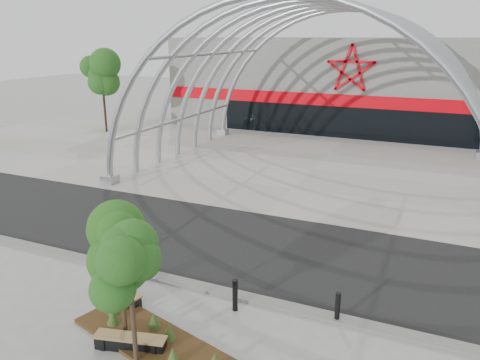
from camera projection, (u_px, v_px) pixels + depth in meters
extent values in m
plane|color=gray|center=(194.00, 282.00, 16.27)|extent=(140.00, 140.00, 0.00)
cube|color=black|center=(235.00, 243.00, 19.32)|extent=(140.00, 7.00, 0.02)
cube|color=#A6A296|center=(313.00, 170.00, 29.80)|extent=(60.00, 17.00, 0.04)
cube|color=slate|center=(190.00, 284.00, 16.03)|extent=(60.00, 0.50, 0.12)
cube|color=slate|center=(365.00, 82.00, 44.35)|extent=(34.00, 15.00, 8.00)
cube|color=black|center=(348.00, 123.00, 38.64)|extent=(22.00, 0.25, 2.60)
cube|color=red|center=(349.00, 101.00, 38.11)|extent=(34.00, 0.30, 1.00)
torus|color=#A4A9AF|center=(272.00, 208.00, 23.26)|extent=(20.36, 0.36, 20.36)
torus|color=#A4A9AF|center=(288.00, 193.00, 25.44)|extent=(20.36, 0.36, 20.36)
torus|color=#A4A9AF|center=(301.00, 181.00, 27.63)|extent=(20.36, 0.36, 20.36)
torus|color=#A4A9AF|center=(313.00, 170.00, 29.81)|extent=(20.36, 0.36, 20.36)
torus|color=#A4A9AF|center=(322.00, 161.00, 31.99)|extent=(20.36, 0.36, 20.36)
torus|color=#A4A9AF|center=(331.00, 153.00, 34.18)|extent=(20.36, 0.36, 20.36)
torus|color=#A4A9AF|center=(338.00, 146.00, 36.36)|extent=(20.36, 0.36, 20.36)
cylinder|color=#A4A9AF|center=(448.00, 58.00, 24.98)|extent=(0.20, 15.00, 0.20)
cylinder|color=#A4A9AF|center=(321.00, 3.00, 26.84)|extent=(0.20, 15.00, 0.20)
cylinder|color=#A4A9AF|center=(212.00, 54.00, 30.44)|extent=(0.20, 15.00, 0.20)
cylinder|color=#A4A9AF|center=(180.00, 119.00, 32.77)|extent=(0.20, 15.00, 0.20)
cube|color=#A4A9AF|center=(110.00, 179.00, 27.04)|extent=(0.80, 0.80, 0.50)
cube|color=#A4A9AF|center=(223.00, 132.00, 40.15)|extent=(0.80, 0.80, 0.50)
cube|color=#31240E|center=(158.00, 344.00, 12.92)|extent=(5.83, 3.15, 0.11)
cone|color=#3C5823|center=(113.00, 316.00, 13.72)|extent=(0.39, 0.39, 0.48)
cone|color=#3C5823|center=(169.00, 331.00, 13.01)|extent=(0.39, 0.39, 0.48)
cone|color=#3C5823|center=(173.00, 356.00, 12.01)|extent=(0.39, 0.39, 0.48)
cone|color=#3C5823|center=(154.00, 320.00, 13.54)|extent=(0.39, 0.39, 0.48)
cone|color=#3C5823|center=(113.00, 306.00, 14.21)|extent=(0.39, 0.39, 0.48)
cylinder|color=#302111|center=(124.00, 307.00, 13.05)|extent=(0.12, 0.12, 1.93)
ellipsoid|color=#174B0F|center=(119.00, 250.00, 12.53)|extent=(1.66, 1.66, 2.11)
cylinder|color=#2F2318|center=(134.00, 331.00, 12.00)|extent=(0.13, 0.13, 1.95)
ellipsoid|color=#154713|center=(129.00, 269.00, 11.47)|extent=(1.61, 1.61, 2.13)
cube|color=black|center=(118.00, 295.00, 15.17)|extent=(1.94, 0.85, 0.33)
cube|color=black|center=(105.00, 287.00, 15.59)|extent=(0.22, 0.44, 0.38)
cube|color=black|center=(132.00, 302.00, 14.73)|extent=(0.22, 0.44, 0.38)
cube|color=#946234|center=(118.00, 289.00, 15.10)|extent=(2.01, 0.92, 0.06)
cube|color=black|center=(131.00, 344.00, 12.76)|extent=(1.99, 0.82, 0.33)
cube|color=black|center=(105.00, 340.00, 12.87)|extent=(0.22, 0.45, 0.39)
cube|color=black|center=(156.00, 346.00, 12.63)|extent=(0.22, 0.45, 0.39)
cube|color=brown|center=(130.00, 337.00, 12.69)|extent=(2.05, 0.90, 0.06)
cylinder|color=black|center=(96.00, 248.00, 17.82)|extent=(0.15, 0.15, 0.97)
cylinder|color=black|center=(126.00, 283.00, 15.32)|extent=(0.15, 0.15, 0.93)
cylinder|color=black|center=(122.00, 281.00, 15.49)|extent=(0.14, 0.14, 0.90)
cylinder|color=black|center=(235.00, 295.00, 14.48)|extent=(0.17, 0.17, 1.05)
cylinder|color=black|center=(338.00, 308.00, 13.89)|extent=(0.16, 0.16, 0.97)
cylinder|color=#301E15|center=(105.00, 114.00, 40.97)|extent=(0.20, 0.20, 3.30)
ellipsoid|color=#164915|center=(102.00, 79.00, 40.08)|extent=(3.00, 3.00, 3.60)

